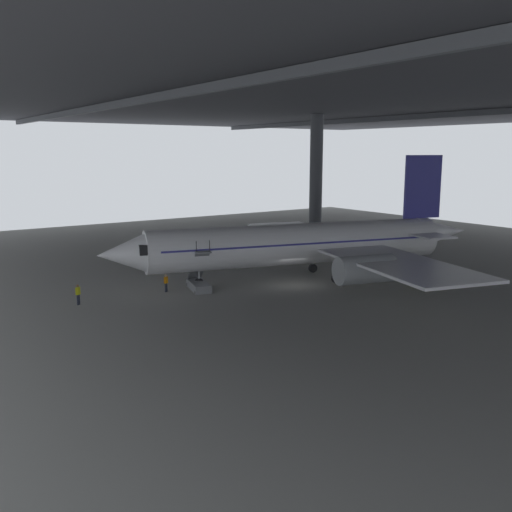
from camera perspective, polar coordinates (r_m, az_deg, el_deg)
ground_plane at (r=54.65m, az=3.40°, el=-2.77°), size 110.00×110.00×0.00m
hangar_structure at (r=62.95m, az=13.81°, el=15.27°), size 121.00×99.00×18.73m
airplane_main at (r=55.87m, az=4.83°, el=1.24°), size 38.00×38.58×12.13m
boarding_stairs at (r=52.29m, az=-5.76°, el=-2.58°), size 4.55×2.48×4.80m
crew_worker_near_nose at (r=49.07m, az=-17.45°, el=-3.58°), size 0.38×0.48×1.73m
crew_worker_by_stairs at (r=51.76m, az=-9.04°, el=-2.59°), size 0.37×0.49×1.61m
baggage_tug at (r=55.81m, az=16.29°, el=-2.35°), size 1.71×2.42×0.90m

